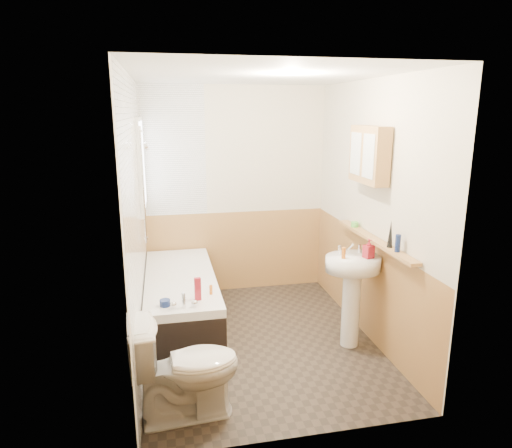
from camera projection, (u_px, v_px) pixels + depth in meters
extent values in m
plane|color=black|center=(259.00, 340.00, 4.50)|extent=(2.80, 2.80, 0.00)
plane|color=white|center=(260.00, 75.00, 3.90)|extent=(2.80, 2.80, 0.00)
cube|color=beige|center=(235.00, 192.00, 5.54)|extent=(2.20, 0.02, 2.50)
cube|color=beige|center=(306.00, 267.00, 2.86)|extent=(2.20, 0.02, 2.50)
cube|color=beige|center=(135.00, 223.00, 3.98)|extent=(0.02, 2.80, 2.50)
cube|color=beige|center=(371.00, 212.00, 4.42)|extent=(0.02, 2.80, 2.50)
cube|color=#B38449|center=(365.00, 285.00, 4.60)|extent=(0.01, 2.80, 1.00)
cube|color=#B38449|center=(302.00, 372.00, 3.06)|extent=(2.20, 0.01, 1.00)
cube|color=#B38449|center=(236.00, 251.00, 5.70)|extent=(2.20, 0.01, 1.00)
cube|color=white|center=(138.00, 223.00, 3.99)|extent=(0.01, 2.80, 2.50)
cube|color=white|center=(173.00, 151.00, 5.26)|extent=(0.75, 0.01, 1.50)
cube|color=white|center=(142.00, 165.00, 4.80)|extent=(0.03, 0.79, 0.99)
cube|color=white|center=(143.00, 165.00, 4.80)|extent=(0.01, 0.70, 0.90)
cube|color=white|center=(143.00, 165.00, 4.80)|extent=(0.01, 0.04, 0.90)
cube|color=black|center=(181.00, 305.00, 4.73)|extent=(0.70, 1.81, 0.49)
cube|color=white|center=(180.00, 279.00, 4.67)|extent=(0.70, 1.81, 0.08)
cube|color=white|center=(180.00, 280.00, 4.67)|extent=(0.56, 1.67, 0.04)
cylinder|color=silver|center=(184.00, 300.00, 3.87)|extent=(0.04, 0.04, 0.14)
sphere|color=silver|center=(173.00, 305.00, 3.86)|extent=(0.06, 0.06, 0.06)
sphere|color=silver|center=(195.00, 303.00, 3.90)|extent=(0.06, 0.06, 0.06)
cylinder|color=silver|center=(143.00, 186.00, 4.51)|extent=(0.02, 0.02, 1.17)
cylinder|color=silver|center=(146.00, 238.00, 4.63)|extent=(0.04, 0.04, 0.02)
cylinder|color=silver|center=(140.00, 131.00, 4.38)|extent=(0.04, 0.04, 0.02)
cylinder|color=silver|center=(146.00, 146.00, 4.42)|extent=(0.06, 0.08, 0.09)
imported|color=white|center=(186.00, 368.00, 3.31)|extent=(0.83, 0.51, 0.78)
cylinder|color=white|center=(351.00, 310.00, 4.34)|extent=(0.17, 0.17, 0.73)
ellipsoid|color=white|center=(353.00, 264.00, 4.23)|extent=(0.52, 0.42, 0.14)
cylinder|color=silver|center=(339.00, 250.00, 4.28)|extent=(0.03, 0.03, 0.08)
cylinder|color=silver|center=(359.00, 248.00, 4.32)|extent=(0.03, 0.03, 0.08)
cylinder|color=silver|center=(350.00, 247.00, 4.27)|extent=(0.02, 0.11, 0.09)
cube|color=#B38449|center=(374.00, 240.00, 4.23)|extent=(0.10, 1.47, 0.03)
cube|color=#B38449|center=(369.00, 155.00, 4.18)|extent=(0.14, 0.58, 0.52)
cube|color=silver|center=(369.00, 156.00, 4.04)|extent=(0.01, 0.22, 0.39)
cube|color=silver|center=(356.00, 154.00, 4.30)|extent=(0.01, 0.22, 0.39)
cylinder|color=navy|center=(398.00, 243.00, 3.80)|extent=(0.05, 0.05, 0.15)
cone|color=black|center=(390.00, 234.00, 3.92)|extent=(0.05, 0.05, 0.24)
cylinder|color=#59C647|center=(355.00, 224.00, 4.64)|extent=(0.09, 0.09, 0.05)
imported|color=maroon|center=(368.00, 254.00, 4.16)|extent=(0.13, 0.19, 0.08)
cylinder|color=orange|center=(344.00, 253.00, 4.14)|extent=(0.05, 0.05, 0.10)
cube|color=maroon|center=(198.00, 289.00, 4.03)|extent=(0.06, 0.04, 0.21)
cylinder|color=navy|center=(165.00, 303.00, 3.93)|extent=(0.11, 0.11, 0.06)
cylinder|color=orange|center=(211.00, 290.00, 4.18)|extent=(0.04, 0.04, 0.09)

